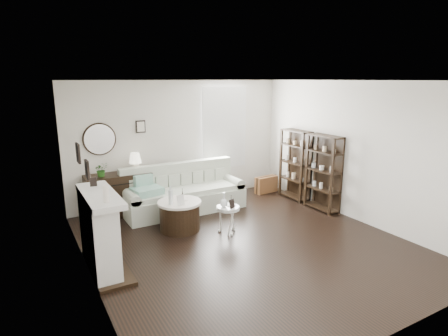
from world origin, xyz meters
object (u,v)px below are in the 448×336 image
sofa (183,195)px  drum_table (180,215)px  dresser (119,194)px  pedestal_table (228,209)px

sofa → drum_table: bearing=-116.9°
sofa → dresser: bearing=162.6°
sofa → pedestal_table: (0.21, -1.53, 0.14)m
sofa → dresser: size_ratio=1.96×
drum_table → sofa: bearing=63.1°
dresser → drum_table: (0.76, -1.37, -0.15)m
pedestal_table → drum_table: bearing=141.4°
drum_table → pedestal_table: 0.91m
drum_table → pedestal_table: size_ratio=1.58×
dresser → pedestal_table: bearing=-52.9°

